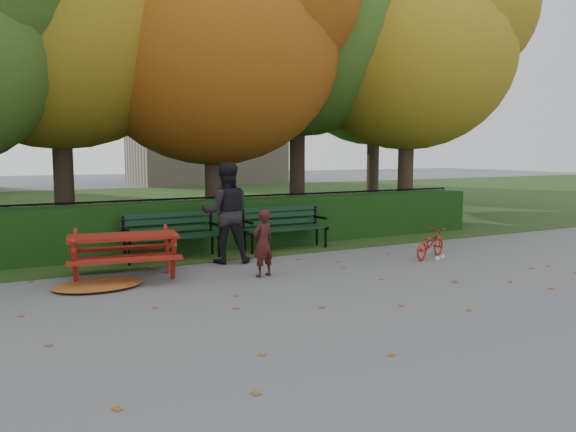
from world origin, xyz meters
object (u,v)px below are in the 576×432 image
bench_left (171,232)px  tree_e (423,40)px  tree_g (386,56)px  adult (226,213)px  picnic_table (124,245)px  bench_right (284,224)px  child (263,243)px  bicycle (430,244)px  tree_d (314,7)px  tree_c (229,31)px

bench_left → tree_e: bearing=14.8°
tree_g → bench_left: 12.37m
tree_e → bench_left: tree_e is taller
tree_g → adult: bearing=-142.2°
picnic_table → bench_left: bearing=57.3°
tree_g → adult: (-8.83, -6.86, -4.45)m
picnic_table → tree_e: bearing=29.3°
bench_right → child: size_ratio=1.64×
bicycle → tree_g: bearing=-54.9°
picnic_table → tree_g: bearing=43.0°
tree_d → child: 8.95m
bench_right → adult: 1.83m
tree_d → picnic_table: (-6.32, -4.82, -5.42)m
picnic_table → bicycle: picnic_table is taller
tree_c → child: size_ratio=7.30×
bench_left → adult: adult is taller
tree_d → tree_e: size_ratio=1.17×
tree_c → bench_left: size_ratio=4.44×
picnic_table → child: child is taller
tree_c → bicycle: 6.77m
tree_d → bench_right: size_ratio=5.32×
tree_d → bench_right: bearing=-128.2°
bench_right → picnic_table: (-3.54, -1.30, 0.04)m
tree_d → bench_right: tree_d is taller
bench_right → bench_left: bearing=180.0°
tree_g → bench_left: (-9.63, -6.06, -4.85)m
tree_e → adult: tree_e is taller
tree_d → picnic_table: size_ratio=5.14×
tree_c → bench_right: tree_c is taller
tree_g → picnic_table: 13.91m
tree_d → picnic_table: tree_d is taller
picnic_table → adult: (1.94, 0.50, 0.36)m
tree_e → bench_left: bearing=-165.2°
tree_g → bench_right: 10.61m
tree_e → adult: size_ratio=4.42×
tree_c → child: 6.27m
tree_d → bench_left: size_ratio=5.32×
adult → bicycle: adult is taller
tree_d → bench_left: tree_d is taller
picnic_table → tree_d: bearing=46.0°
tree_d → bicycle: bearing=-97.8°
tree_g → picnic_table: size_ratio=4.59×
bench_left → tree_d: bearing=34.3°
tree_d → tree_c: bearing=-157.4°
tree_e → bench_left: (-7.82, -2.07, -4.56)m
bench_right → tree_c: bearing=96.7°
tree_e → child: 9.29m
tree_e → tree_g: bearing=65.6°
tree_e → bicycle: 7.29m
bench_left → child: size_ratio=1.64×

